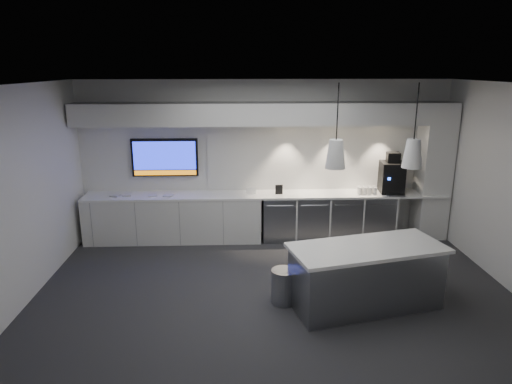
{
  "coord_description": "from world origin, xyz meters",
  "views": [
    {
      "loc": [
        -0.52,
        -6.11,
        3.22
      ],
      "look_at": [
        -0.23,
        1.1,
        1.23
      ],
      "focal_mm": 32.0,
      "sensor_mm": 36.0,
      "label": 1
    }
  ],
  "objects_px": {
    "wall_tv": "(165,157)",
    "island": "(366,276)",
    "bin": "(284,286)",
    "coffee_machine": "(392,176)"
  },
  "relations": [
    {
      "from": "wall_tv",
      "to": "coffee_machine",
      "type": "bearing_deg",
      "value": -3.28
    },
    {
      "from": "wall_tv",
      "to": "coffee_machine",
      "type": "xyz_separation_m",
      "value": [
        4.31,
        -0.25,
        -0.34
      ]
    },
    {
      "from": "wall_tv",
      "to": "island",
      "type": "height_order",
      "value": "wall_tv"
    },
    {
      "from": "bin",
      "to": "island",
      "type": "bearing_deg",
      "value": -6.95
    },
    {
      "from": "wall_tv",
      "to": "island",
      "type": "distance_m",
      "value": 4.41
    },
    {
      "from": "island",
      "to": "bin",
      "type": "height_order",
      "value": "island"
    },
    {
      "from": "wall_tv",
      "to": "coffee_machine",
      "type": "distance_m",
      "value": 4.33
    },
    {
      "from": "island",
      "to": "wall_tv",
      "type": "bearing_deg",
      "value": 123.39
    },
    {
      "from": "island",
      "to": "coffee_machine",
      "type": "xyz_separation_m",
      "value": [
        1.19,
        2.66,
        0.77
      ]
    },
    {
      "from": "island",
      "to": "bin",
      "type": "xyz_separation_m",
      "value": [
        -1.12,
        0.14,
        -0.2
      ]
    }
  ]
}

